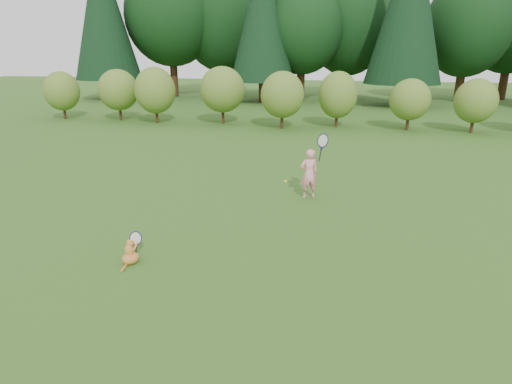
# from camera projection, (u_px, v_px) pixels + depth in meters

# --- Properties ---
(ground) EXTENTS (100.00, 100.00, 0.00)m
(ground) POSITION_uv_depth(u_px,v_px,m) (237.00, 237.00, 8.52)
(ground) COLOR #215718
(ground) RESTS_ON ground
(shrub_row) EXTENTS (28.00, 3.00, 2.80)m
(shrub_row) POSITION_uv_depth(u_px,v_px,m) (309.00, 99.00, 20.13)
(shrub_row) COLOR #456C21
(shrub_row) RESTS_ON ground
(child) EXTENTS (0.76, 0.55, 1.86)m
(child) POSITION_uv_depth(u_px,v_px,m) (309.00, 173.00, 10.61)
(child) COLOR pink
(child) RESTS_ON ground
(cat) EXTENTS (0.41, 0.67, 0.60)m
(cat) POSITION_uv_depth(u_px,v_px,m) (130.00, 251.00, 7.41)
(cat) COLOR #BE6424
(cat) RESTS_ON ground
(tennis_ball) EXTENTS (0.06, 0.06, 0.06)m
(tennis_ball) POSITION_uv_depth(u_px,v_px,m) (285.00, 181.00, 8.42)
(tennis_ball) COLOR #AEC817
(tennis_ball) RESTS_ON ground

